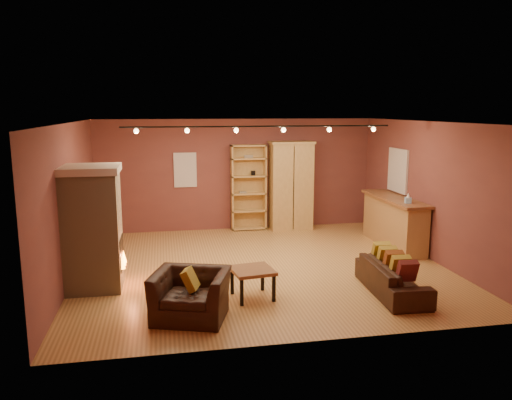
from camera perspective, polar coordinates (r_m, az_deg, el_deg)
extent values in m
plane|color=#AB773C|center=(9.86, 0.68, -7.62)|extent=(7.00, 7.00, 0.00)
plane|color=brown|center=(9.38, 0.71, 8.87)|extent=(7.00, 7.00, 0.00)
cube|color=brown|center=(12.69, -2.20, 2.92)|extent=(7.00, 0.02, 2.80)
cube|color=brown|center=(9.48, -20.51, -0.29)|extent=(0.02, 6.50, 2.80)
cube|color=brown|center=(10.77, 19.28, 0.99)|extent=(0.02, 6.50, 2.80)
cube|color=#C4B188|center=(8.92, -18.14, -3.43)|extent=(0.90, 0.90, 2.00)
cube|color=beige|center=(8.73, -18.53, 3.34)|extent=(0.98, 0.98, 0.12)
cube|color=black|center=(8.97, -15.38, -5.84)|extent=(0.10, 0.65, 0.55)
cone|color=orange|center=(9.00, -14.96, -6.57)|extent=(0.10, 0.10, 0.22)
cube|color=silver|center=(12.53, -8.10, 3.42)|extent=(0.56, 0.04, 0.86)
cube|color=tan|center=(12.76, -0.98, 1.53)|extent=(0.89, 0.04, 2.17)
cube|color=tan|center=(12.54, -2.77, 1.37)|extent=(0.04, 0.34, 2.17)
cube|color=tan|center=(12.69, 1.02, 1.48)|extent=(0.04, 0.34, 2.17)
cube|color=gray|center=(12.60, -1.52, 0.87)|extent=(0.18, 0.12, 0.05)
cube|color=black|center=(12.58, -0.34, 3.08)|extent=(0.10, 0.10, 0.12)
cube|color=tan|center=(12.81, -0.85, -3.19)|extent=(0.89, 0.34, 0.04)
cube|color=tan|center=(12.71, -0.85, -1.21)|extent=(0.89, 0.34, 0.03)
cube|color=tan|center=(12.63, -0.86, 0.76)|extent=(0.89, 0.34, 0.03)
cube|color=tan|center=(12.57, -0.87, 2.75)|extent=(0.89, 0.34, 0.04)
cube|color=tan|center=(12.51, -0.87, 4.76)|extent=(0.89, 0.34, 0.04)
cube|color=tan|center=(12.49, -0.88, 6.25)|extent=(0.89, 0.34, 0.04)
cube|color=tan|center=(12.72, 4.00, 1.53)|extent=(1.05, 0.57, 2.19)
cube|color=brown|center=(12.46, 4.32, 1.33)|extent=(0.02, 0.01, 2.09)
cube|color=tan|center=(12.60, 4.06, 6.58)|extent=(1.11, 0.63, 0.06)
cube|color=tan|center=(11.59, 15.47, -2.56)|extent=(0.50, 2.21, 1.05)
cube|color=brown|center=(11.48, 15.61, 0.15)|extent=(0.62, 2.33, 0.06)
cube|color=#94C3ED|center=(10.84, 16.99, -0.03)|extent=(0.15, 0.15, 0.12)
cone|color=white|center=(10.82, 17.02, 0.55)|extent=(0.08, 0.08, 0.10)
cube|color=silver|center=(11.94, 15.90, 3.27)|extent=(0.05, 0.90, 1.00)
imported|color=black|center=(8.71, 15.33, -8.06)|extent=(0.62, 1.81, 0.70)
cube|color=maroon|center=(8.16, 16.89, -7.76)|extent=(0.31, 0.25, 0.36)
cube|color=#B3952E|center=(8.40, 16.12, -7.20)|extent=(0.31, 0.25, 0.36)
cube|color=brown|center=(8.64, 15.40, -6.67)|extent=(0.31, 0.25, 0.36)
cube|color=#B3952E|center=(8.89, 14.72, -6.16)|extent=(0.31, 0.25, 0.36)
cube|color=#B3952E|center=(9.13, 14.08, -5.69)|extent=(0.31, 0.25, 0.36)
imported|color=black|center=(7.49, -7.50, -9.85)|extent=(1.24, 1.00, 0.94)
cube|color=#B3952E|center=(7.45, -7.52, -9.00)|extent=(0.32, 0.36, 0.34)
cube|color=brown|center=(8.18, -0.41, -8.05)|extent=(0.73, 0.73, 0.05)
cube|color=black|center=(7.97, -1.99, -10.45)|extent=(0.05, 0.05, 0.43)
cube|color=black|center=(8.06, 1.85, -10.20)|extent=(0.05, 0.05, 0.43)
cube|color=black|center=(8.47, -2.55, -9.17)|extent=(0.05, 0.05, 0.43)
cube|color=black|center=(8.56, 1.06, -8.96)|extent=(0.05, 0.05, 0.43)
cylinder|color=black|center=(9.58, 0.47, 8.42)|extent=(5.20, 0.03, 0.03)
sphere|color=#FFD88C|center=(9.41, -13.53, 7.67)|extent=(0.09, 0.09, 0.09)
sphere|color=#FFD88C|center=(9.41, -7.87, 7.86)|extent=(0.09, 0.09, 0.09)
sphere|color=#FFD88C|center=(9.50, -2.27, 7.97)|extent=(0.09, 0.09, 0.09)
sphere|color=#FFD88C|center=(9.68, 3.17, 8.01)|extent=(0.09, 0.09, 0.09)
sphere|color=#FFD88C|center=(9.94, 8.38, 7.98)|extent=(0.09, 0.09, 0.09)
sphere|color=#FFD88C|center=(10.28, 13.28, 7.89)|extent=(0.09, 0.09, 0.09)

